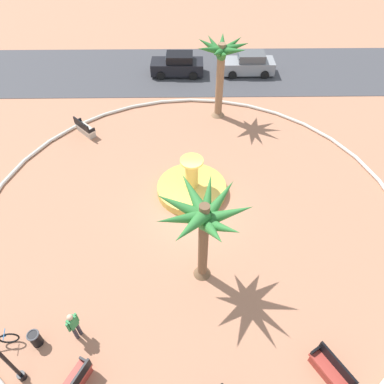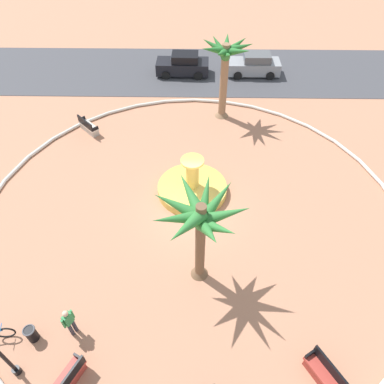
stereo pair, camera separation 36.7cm
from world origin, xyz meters
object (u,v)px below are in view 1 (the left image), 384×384
at_px(trash_bin, 35,338).
at_px(parked_car_second, 248,64).
at_px(palm_tree_near_fountain, 204,219).
at_px(palm_tree_by_curb, 221,60).
at_px(person_cyclist_helmet, 74,325).
at_px(bench_north, 85,129).
at_px(parked_car_leftmost, 178,65).
at_px(bench_east, 330,371).
at_px(fountain, 192,188).

distance_m(trash_bin, parked_car_second, 23.40).
bearing_deg(palm_tree_near_fountain, palm_tree_by_curb, 83.04).
bearing_deg(person_cyclist_helmet, palm_tree_near_fountain, 29.07).
distance_m(bench_north, parked_car_leftmost, 9.59).
relative_size(bench_north, parked_car_leftmost, 0.37).
bearing_deg(palm_tree_near_fountain, bench_north, 124.28).
bearing_deg(bench_east, palm_tree_by_curb, 99.83).
height_order(fountain, palm_tree_by_curb, palm_tree_by_curb).
bearing_deg(fountain, person_cyclist_helmet, -119.90).
relative_size(bench_east, bench_north, 1.09).
bearing_deg(fountain, bench_east, -62.84).
distance_m(fountain, palm_tree_near_fountain, 6.01).
relative_size(palm_tree_near_fountain, palm_tree_by_curb, 0.91).
bearing_deg(fountain, parked_car_leftmost, 94.08).
xyz_separation_m(palm_tree_near_fountain, parked_car_leftmost, (-1.29, 17.95, -2.86)).
bearing_deg(parked_car_second, person_cyclist_helmet, -113.39).
bearing_deg(person_cyclist_helmet, parked_car_second, 66.61).
bearing_deg(palm_tree_by_curb, parked_car_second, 65.11).
bearing_deg(trash_bin, parked_car_leftmost, 76.63).
xyz_separation_m(bench_east, bench_north, (-11.32, 14.42, 0.00)).
bearing_deg(person_cyclist_helmet, parked_car_leftmost, 80.44).
bearing_deg(parked_car_second, palm_tree_near_fountain, -103.07).
height_order(bench_east, parked_car_second, parked_car_second).
height_order(fountain, bench_east, fountain).
xyz_separation_m(bench_east, person_cyclist_helmet, (-9.10, 1.52, 0.57)).
xyz_separation_m(parked_car_leftmost, parked_car_second, (5.48, 0.08, 0.00)).
bearing_deg(fountain, palm_tree_by_curb, 75.58).
distance_m(parked_car_leftmost, parked_car_second, 5.48).
bearing_deg(fountain, parked_car_second, 70.75).
relative_size(fountain, palm_tree_by_curb, 0.71).
xyz_separation_m(trash_bin, parked_car_second, (10.43, 20.94, 0.39)).
xyz_separation_m(palm_tree_by_curb, trash_bin, (-7.74, -15.13, -3.49)).
bearing_deg(trash_bin, palm_tree_by_curb, 62.92).
relative_size(palm_tree_near_fountain, parked_car_leftmost, 1.15).
distance_m(trash_bin, person_cyclist_helmet, 1.60).
bearing_deg(person_cyclist_helmet, bench_north, 99.80).
height_order(bench_east, parked_car_leftmost, parked_car_leftmost).
bearing_deg(palm_tree_by_curb, bench_east, -80.17).
xyz_separation_m(palm_tree_by_curb, bench_north, (-8.48, -1.98, -3.53)).
height_order(bench_east, bench_north, same).
xyz_separation_m(bench_north, parked_car_second, (11.18, 7.78, 0.43)).
bearing_deg(parked_car_leftmost, bench_east, -75.73).
xyz_separation_m(fountain, parked_car_second, (4.55, 13.04, 0.46)).
distance_m(bench_north, trash_bin, 13.18).
relative_size(trash_bin, parked_car_leftmost, 0.18).
distance_m(palm_tree_near_fountain, person_cyclist_helmet, 6.09).
height_order(fountain, parked_car_leftmost, fountain).
relative_size(palm_tree_by_curb, person_cyclist_helmet, 3.14).
distance_m(palm_tree_near_fountain, bench_north, 12.84).
distance_m(palm_tree_by_curb, person_cyclist_helmet, 16.41).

